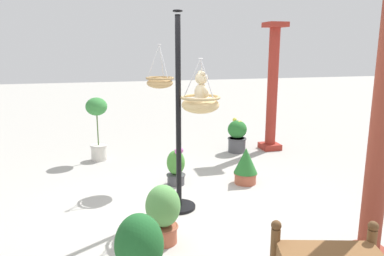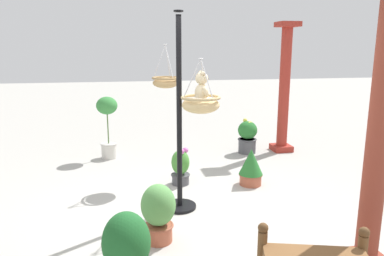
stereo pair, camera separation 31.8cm
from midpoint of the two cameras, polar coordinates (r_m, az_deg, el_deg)
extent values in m
plane|color=#ADAAA3|center=(4.94, -2.73, -13.13)|extent=(40.00, 40.00, 0.00)
cylinder|color=black|center=(4.71, -4.06, 1.76)|extent=(0.07, 0.07, 2.52)
cylinder|color=black|center=(5.08, -3.84, -12.13)|extent=(0.44, 0.44, 0.04)
torus|color=black|center=(4.65, -4.31, 17.72)|extent=(0.12, 0.12, 0.02)
ellipsoid|color=tan|center=(4.59, -0.66, 3.59)|extent=(0.47, 0.47, 0.21)
torus|color=tan|center=(4.58, -0.66, 4.77)|extent=(0.50, 0.50, 0.04)
ellipsoid|color=silver|center=(4.59, -0.66, 3.84)|extent=(0.42, 0.42, 0.17)
cylinder|color=#B7B7BC|center=(4.47, 0.31, 7.67)|extent=(0.20, 0.12, 0.48)
cylinder|color=#B7B7BC|center=(4.66, -0.30, 7.85)|extent=(0.20, 0.12, 0.48)
cylinder|color=#B7B7BC|center=(4.53, -2.02, 7.72)|extent=(0.01, 0.23, 0.48)
torus|color=#B7B7BC|center=(4.54, -0.68, 10.75)|extent=(0.06, 0.06, 0.01)
ellipsoid|color=beige|center=(4.57, -0.54, 5.43)|extent=(0.20, 0.17, 0.24)
sphere|color=beige|center=(4.55, -0.55, 7.76)|extent=(0.19, 0.19, 0.16)
ellipsoid|color=beige|center=(4.57, 0.15, 7.62)|extent=(0.08, 0.07, 0.05)
sphere|color=black|center=(4.57, 0.42, 7.66)|extent=(0.02, 0.02, 0.02)
sphere|color=beige|center=(4.60, -0.72, 8.58)|extent=(0.06, 0.06, 0.06)
sphere|color=beige|center=(4.50, -0.38, 8.50)|extent=(0.06, 0.06, 0.06)
ellipsoid|color=beige|center=(4.68, -0.57, 5.96)|extent=(0.06, 0.12, 0.15)
ellipsoid|color=beige|center=(4.47, 0.11, 5.67)|extent=(0.06, 0.12, 0.15)
ellipsoid|color=beige|center=(4.66, 0.32, 4.48)|extent=(0.07, 0.14, 0.07)
ellipsoid|color=beige|center=(4.55, 0.68, 4.29)|extent=(0.07, 0.14, 0.07)
ellipsoid|color=tan|center=(5.81, -6.60, 6.96)|extent=(0.41, 0.41, 0.17)
torus|color=#97794E|center=(5.81, -6.62, 7.71)|extent=(0.44, 0.44, 0.04)
cylinder|color=#B7B7BC|center=(5.72, -6.08, 10.24)|extent=(0.18, 0.11, 0.52)
cylinder|color=#B7B7BC|center=(5.88, -6.33, 10.29)|extent=(0.18, 0.11, 0.52)
cylinder|color=#B7B7BC|center=(5.78, -7.63, 10.22)|extent=(0.01, 0.20, 0.52)
torus|color=#B7B7BC|center=(5.79, -6.74, 12.79)|extent=(0.06, 0.06, 0.01)
cylinder|color=brown|center=(3.80, 25.49, 1.66)|extent=(0.21, 0.21, 2.99)
cube|color=brown|center=(4.27, 23.64, -17.62)|extent=(0.38, 0.38, 0.12)
cylinder|color=#9E2D23|center=(7.80, 11.26, 5.79)|extent=(0.22, 0.22, 2.53)
cube|color=#9E2D23|center=(8.02, 10.90, -2.81)|extent=(0.39, 0.39, 0.12)
cube|color=#9E2D23|center=(7.77, 11.68, 15.48)|extent=(0.41, 0.41, 0.10)
sphere|color=brown|center=(3.44, 23.98, -13.84)|extent=(0.09, 0.09, 0.09)
sphere|color=brown|center=(3.22, 10.16, -14.74)|extent=(0.09, 0.09, 0.09)
cylinder|color=#4C4C51|center=(5.88, -4.08, -7.99)|extent=(0.27, 0.27, 0.16)
torus|color=#444449|center=(5.86, -4.09, -7.33)|extent=(0.31, 0.31, 0.03)
cylinder|color=#382819|center=(5.86, -4.09, -7.37)|extent=(0.24, 0.24, 0.03)
ellipsoid|color=#478E38|center=(5.79, -4.12, -5.40)|extent=(0.29, 0.29, 0.39)
sphere|color=#D166B7|center=(5.67, -3.90, -3.72)|extent=(0.09, 0.09, 0.09)
sphere|color=#D166B7|center=(5.77, -3.34, -3.51)|extent=(0.09, 0.09, 0.09)
sphere|color=#D166B7|center=(5.77, -4.13, -3.57)|extent=(0.05, 0.05, 0.05)
cylinder|color=#4C4C51|center=(7.68, 5.82, -2.65)|extent=(0.36, 0.36, 0.30)
torus|color=#444449|center=(7.64, 5.84, -1.64)|extent=(0.39, 0.39, 0.03)
cylinder|color=#382819|center=(7.64, 5.84, -1.68)|extent=(0.31, 0.31, 0.03)
ellipsoid|color=#28702D|center=(7.60, 5.88, -0.22)|extent=(0.39, 0.39, 0.37)
sphere|color=#E5DB4C|center=(7.53, 6.11, 0.84)|extent=(0.07, 0.07, 0.07)
sphere|color=#E5DB4C|center=(7.57, 6.35, 0.90)|extent=(0.07, 0.07, 0.07)
sphere|color=#E5DB4C|center=(7.65, 5.48, 1.27)|extent=(0.09, 0.09, 0.09)
ellipsoid|color=#1E5B28|center=(3.32, -11.07, -17.46)|extent=(0.42, 0.42, 0.55)
cylinder|color=#AD563D|center=(4.26, -6.68, -16.09)|extent=(0.30, 0.30, 0.20)
torus|color=#9C4E37|center=(4.22, -6.71, -15.03)|extent=(0.34, 0.34, 0.03)
cylinder|color=#382819|center=(4.22, -6.71, -15.09)|extent=(0.26, 0.26, 0.03)
ellipsoid|color=#56934C|center=(4.11, -6.80, -11.98)|extent=(0.39, 0.39, 0.47)
cylinder|color=#AD563D|center=(5.95, 6.77, -7.74)|extent=(0.34, 0.34, 0.18)
torus|color=#9C4E37|center=(5.93, 6.79, -7.03)|extent=(0.38, 0.38, 0.03)
cylinder|color=#382819|center=(5.93, 6.79, -7.07)|extent=(0.30, 0.30, 0.03)
cone|color=#28702D|center=(5.86, 6.85, -5.05)|extent=(0.38, 0.38, 0.41)
cylinder|color=beige|center=(7.36, -15.49, -3.69)|extent=(0.29, 0.29, 0.30)
torus|color=#BCB7AE|center=(7.33, -15.55, -2.64)|extent=(0.33, 0.33, 0.03)
cylinder|color=#382819|center=(7.33, -15.55, -2.68)|extent=(0.26, 0.26, 0.03)
cylinder|color=#4C6B38|center=(7.26, -15.69, -0.32)|extent=(0.02, 0.02, 0.59)
ellipsoid|color=#38843D|center=(7.17, -15.90, 3.22)|extent=(0.40, 0.40, 0.34)
camera|label=1|loc=(0.16, -91.98, -0.43)|focal=34.27mm
camera|label=2|loc=(0.16, 88.02, 0.43)|focal=34.27mm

